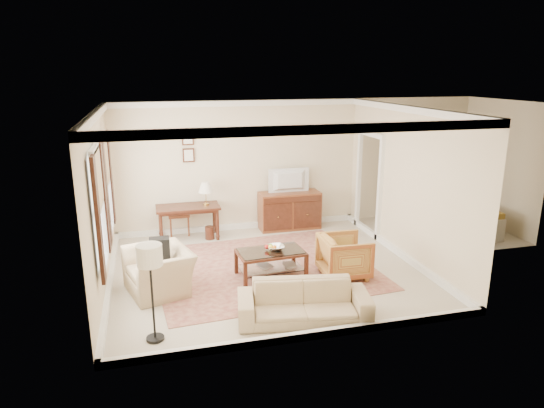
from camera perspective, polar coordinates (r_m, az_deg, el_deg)
name	(u,v)px	position (r m, az deg, el deg)	size (l,w,h in m)	color
room_shell	(265,134)	(8.28, -0.82, 8.21)	(5.51, 5.01, 2.91)	beige
annex_bedroom	(446,216)	(11.62, 19.80, -1.34)	(3.00, 2.70, 2.90)	beige
window_front	(99,209)	(7.58, -19.69, -0.51)	(0.12, 1.56, 1.80)	#CCB284
window_rear	(106,185)	(9.13, -18.93, 2.17)	(0.12, 1.56, 1.80)	#CCB284
doorway	(369,186)	(10.85, 11.31, 2.15)	(0.10, 1.12, 2.25)	white
rug	(263,268)	(9.00, -1.03, -7.50)	(3.87, 3.31, 0.01)	maroon
writing_desk	(188,211)	(10.49, -9.85, -0.83)	(1.33, 0.67, 0.73)	#4B2315
desk_chair	(178,211)	(10.83, -10.95, -0.86)	(0.45, 0.45, 1.05)	brown
desk_lamp	(206,194)	(10.43, -7.79, 1.23)	(0.32, 0.32, 0.50)	silver
framed_prints	(188,146)	(10.60, -9.84, 6.68)	(0.25, 0.04, 0.68)	#4B2315
sideboard	(289,210)	(11.08, 2.06, -0.76)	(1.38, 0.53, 0.85)	brown
tv	(290,173)	(10.85, 2.14, 3.64)	(0.89, 0.51, 0.12)	black
coffee_table	(271,256)	(8.51, -0.15, -6.19)	(1.20, 0.75, 0.49)	#4B2315
fruit_bowl	(276,247)	(8.49, 0.45, -5.06)	(0.42, 0.42, 0.10)	silver
book_a	(259,267)	(8.57, -1.49, -7.38)	(0.28, 0.04, 0.38)	brown
book_b	(284,265)	(8.65, 1.39, -7.19)	(0.28, 0.03, 0.38)	brown
striped_armchair	(344,254)	(8.60, 8.53, -5.88)	(0.80, 0.75, 0.82)	#994A21
club_armchair	(159,264)	(8.14, -13.16, -6.87)	(1.10, 0.71, 0.96)	tan
backpack	(160,248)	(8.13, -13.08, -5.04)	(0.32, 0.22, 0.40)	black
sofa	(304,296)	(7.12, 3.78, -10.77)	(1.91, 0.56, 0.75)	tan
floor_lamp	(150,262)	(6.49, -14.18, -6.68)	(0.34, 0.34, 1.36)	black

